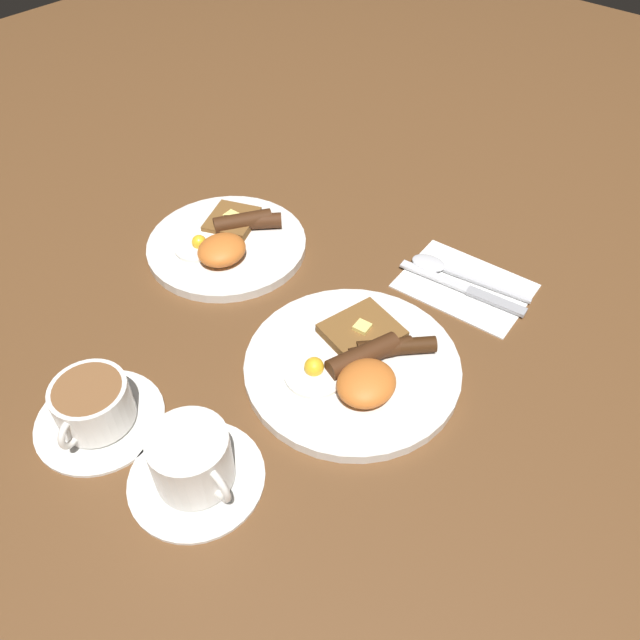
% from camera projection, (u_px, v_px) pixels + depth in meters
% --- Properties ---
extents(ground_plane, '(3.00, 3.00, 0.00)m').
position_uv_depth(ground_plane, '(352.00, 370.00, 0.83)').
color(ground_plane, brown).
extents(breakfast_plate_near, '(0.29, 0.29, 0.05)m').
position_uv_depth(breakfast_plate_near, '(356.00, 365.00, 0.82)').
color(breakfast_plate_near, silver).
rests_on(breakfast_plate_near, ground_plane).
extents(breakfast_plate_far, '(0.25, 0.25, 0.05)m').
position_uv_depth(breakfast_plate_far, '(228.00, 242.00, 0.99)').
color(breakfast_plate_far, silver).
rests_on(breakfast_plate_far, ground_plane).
extents(teacup_near, '(0.16, 0.16, 0.08)m').
position_uv_depth(teacup_near, '(193.00, 464.00, 0.69)').
color(teacup_near, silver).
rests_on(teacup_near, ground_plane).
extents(teacup_far, '(0.16, 0.16, 0.07)m').
position_uv_depth(teacup_far, '(94.00, 408.00, 0.75)').
color(teacup_far, silver).
rests_on(teacup_far, ground_plane).
extents(napkin, '(0.15, 0.20, 0.01)m').
position_uv_depth(napkin, '(465.00, 285.00, 0.94)').
color(napkin, white).
rests_on(napkin, ground_plane).
extents(knife, '(0.04, 0.20, 0.01)m').
position_uv_depth(knife, '(469.00, 290.00, 0.92)').
color(knife, silver).
rests_on(knife, napkin).
extents(spoon, '(0.06, 0.19, 0.01)m').
position_uv_depth(spoon, '(440.00, 267.00, 0.96)').
color(spoon, silver).
rests_on(spoon, napkin).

